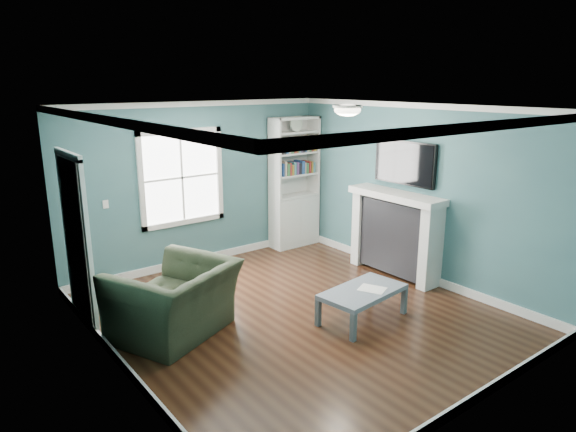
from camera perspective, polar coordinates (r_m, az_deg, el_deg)
floor at (r=6.70m, az=0.93°, el=-10.86°), size 5.00×5.00×0.00m
room_walls at (r=6.18m, az=0.99°, el=2.47°), size 5.00×5.00×5.00m
trim at (r=6.26m, az=0.98°, el=-0.61°), size 4.50×5.00×2.60m
window at (r=8.13m, az=-11.72°, el=4.20°), size 1.40×0.06×1.50m
bookshelf at (r=9.16m, az=0.68°, el=2.32°), size 0.90×0.35×2.31m
fireplace at (r=7.97m, az=11.84°, el=-2.04°), size 0.44×1.58×1.30m
tv at (r=7.82m, az=12.84°, el=5.78°), size 0.06×1.10×0.65m
door at (r=6.57m, az=-22.46°, el=-2.51°), size 0.12×0.98×2.17m
ceiling_fixture at (r=6.72m, az=6.63°, el=11.70°), size 0.38×0.38×0.15m
light_switch at (r=7.74m, az=-19.60°, el=1.24°), size 0.08×0.01×0.12m
recliner at (r=6.14m, az=-12.60°, el=-7.91°), size 1.53×1.30×1.14m
coffee_table at (r=6.49m, az=8.31°, el=-8.51°), size 1.17×0.73×0.40m
paper_sheet at (r=6.50m, az=9.34°, el=-8.00°), size 0.36×0.39×0.00m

